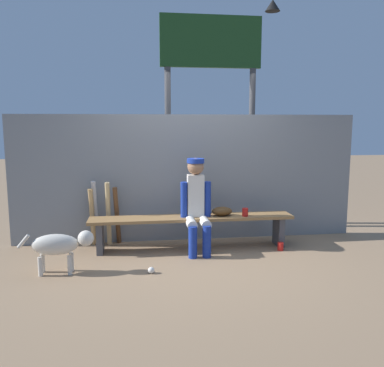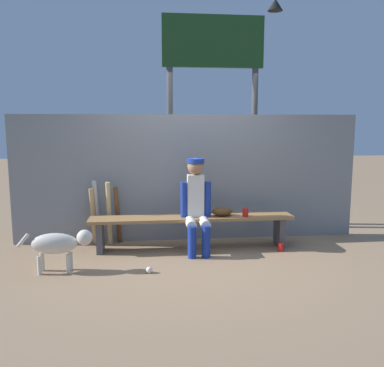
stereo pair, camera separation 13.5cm
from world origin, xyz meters
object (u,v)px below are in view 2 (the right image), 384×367
Objects in this scene: bat_wood_natural at (109,213)px; bat_wood_tan at (93,216)px; player_seated at (197,202)px; cup_on_bench at (245,212)px; scoreboard at (217,73)px; baseball_glove at (222,211)px; bat_aluminum_silver at (97,212)px; cup_on_ground at (281,247)px; bat_wood_dark at (118,215)px; dugout_bench at (192,223)px; dog at (59,244)px; baseball at (149,270)px.

bat_wood_tan is at bearing 169.49° from bat_wood_natural.
player_seated is 11.25× the size of cup_on_bench.
bat_wood_tan is at bearing -153.13° from scoreboard.
bat_aluminum_silver reaches higher than baseball_glove.
bat_aluminum_silver reaches higher than cup_on_ground.
player_seated is 0.41m from baseball_glove.
bat_wood_natural is at bearing -164.51° from bat_wood_dark.
cup_on_bench reaches higher than dugout_bench.
bat_wood_tan is at bearing 162.54° from player_seated.
dugout_bench is 3.26× the size of dog.
dog is at bearing -136.99° from scoreboard.
cup_on_ground is (1.12, -0.13, -0.61)m from player_seated.
player_seated is 16.72× the size of baseball.
bat_aluminum_silver is 2.90m from scoreboard.
bat_wood_tan is at bearing 168.64° from cup_on_bench.
scoreboard reaches higher than cup_on_bench.
bat_wood_dark is at bearing -1.62° from bat_wood_tan.
bat_wood_natural is 1.88m from cup_on_bench.
scoreboard is (0.54, 1.30, 2.14)m from dugout_bench.
dog reaches higher than cup_on_ground.
bat_wood_dark is at bearing 15.49° from bat_wood_natural.
bat_wood_dark is 2.77m from scoreboard.
player_seated is at bearing -19.68° from bat_aluminum_silver.
bat_wood_natural is 8.22× the size of cup_on_ground.
scoreboard is (-0.63, 1.54, 2.44)m from cup_on_ground.
bat_wood_tan is 0.96× the size of dog.
bat_aluminum_silver reaches higher than bat_wood_natural.
dugout_bench is at bearing -14.62° from bat_wood_natural.
bat_wood_tan is at bearing 169.22° from baseball_glove.
bat_wood_tan is 7.39× the size of cup_on_bench.
baseball_glove is 1.76m from bat_aluminum_silver.
baseball is at bearing -69.96° from bat_wood_dark.
bat_wood_dark is 7.65× the size of cup_on_ground.
bat_wood_dark is at bearing 60.28° from dog.
baseball_glove is at bearing 16.10° from player_seated.
dog is at bearing -156.35° from dugout_bench.
bat_aluminum_silver is 2.59m from cup_on_ground.
dugout_bench is at bearing -16.21° from bat_aluminum_silver.
dugout_bench is 3.27× the size of bat_wood_dark.
dog is at bearing -164.99° from cup_on_bench.
dugout_bench is 1.17m from bat_wood_natural.
dog is (-0.25, -1.04, -0.07)m from bat_wood_tan.
dugout_bench is at bearing -112.67° from scoreboard.
bat_wood_natural is 1.07× the size of dog.
cup_on_bench is at bearing -82.81° from scoreboard.
player_seated is at bearing -177.80° from cup_on_bench.
bat_wood_dark is (-1.01, 0.33, 0.06)m from dugout_bench.
dugout_bench is at bearing 114.73° from player_seated.
player_seated is 11.25× the size of cup_on_ground.
scoreboard is at bearing 26.33° from bat_aluminum_silver.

